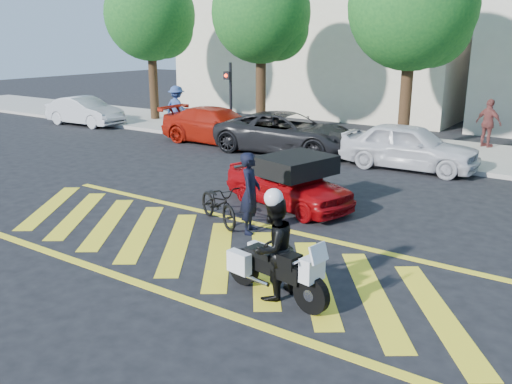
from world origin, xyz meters
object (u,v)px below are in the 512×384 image
Objects in this scene: bicycle at (218,204)px; parked_far_left at (85,111)px; police_motorcycle at (274,268)px; red_convertible at (288,183)px; parked_left at (218,126)px; parked_mid_left at (287,133)px; officer_bike at (250,193)px; officer_moto at (273,248)px; parked_mid_right at (409,146)px.

parked_far_left reaches higher than bicycle.
red_convertible is (-2.41, 4.48, 0.10)m from police_motorcycle.
parked_left is 3.27m from parked_mid_left.
parked_left is at bearing 65.68° from bicycle.
officer_bike is 1.00× the size of bicycle.
parked_left is at bearing 141.70° from police_motorcycle.
officer_bike is 1.04× the size of officer_moto.
red_convertible is 0.88× the size of parked_far_left.
officer_bike is 17.19m from parked_far_left.
parked_mid_left reaches higher than parked_left.
parked_mid_right is at bearing -93.08° from parked_far_left.
parked_far_left is at bearing 88.25° from parked_mid_right.
parked_far_left is 0.84× the size of parked_left.
officer_bike is 0.44× the size of parked_far_left.
parked_mid_right is (1.84, 7.75, 0.28)m from bicycle.
officer_bike reaches higher than bicycle.
officer_moto reaches higher than parked_mid_left.
parked_mid_right reaches higher than parked_left.
officer_moto is at bearing -174.94° from parked_mid_right.
police_motorcycle is 0.59× the size of red_convertible.
parked_left is at bearing -93.08° from parked_far_left.
bicycle is at bearing 151.41° from police_motorcycle.
red_convertible is at bearing 9.60° from bicycle.
officer_moto is 0.32× the size of parked_mid_left.
parked_mid_left is (11.53, 0.00, 0.07)m from parked_far_left.
bicycle is (-0.96, 0.08, -0.43)m from officer_bike.
officer_bike is at bearing -120.19° from parked_far_left.
bicycle is 0.44× the size of parked_far_left.
red_convertible is at bearing 166.59° from parked_mid_right.
parked_mid_right reaches higher than parked_far_left.
parked_mid_left reaches higher than police_motorcycle.
parked_mid_right is at bearing -163.44° from officer_moto.
parked_left reaches higher than red_convertible.
red_convertible is 8.83m from parked_left.
police_motorcycle is 0.52× the size of parked_far_left.
parked_mid_right is at bearing 106.65° from police_motorcycle.
police_motorcycle is at bearing -100.77° from bicycle.
officer_bike is 0.34× the size of parked_mid_left.
parked_left is 1.11× the size of parked_mid_right.
bicycle is 0.85× the size of police_motorcycle.
parked_left is at bearing 88.25° from parked_mid_right.
parked_left is (-9.13, 10.18, -0.16)m from officer_moto.
parked_left is at bearing 83.86° from parked_mid_left.
officer_bike is 2.17m from red_convertible.
officer_bike is at bearing -128.56° from officer_moto.
red_convertible is 16.04m from parked_far_left.
officer_moto is (-0.01, -0.01, 0.36)m from police_motorcycle.
red_convertible is 0.67× the size of parked_mid_left.
bicycle is 0.50× the size of red_convertible.
red_convertible reaches higher than police_motorcycle.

